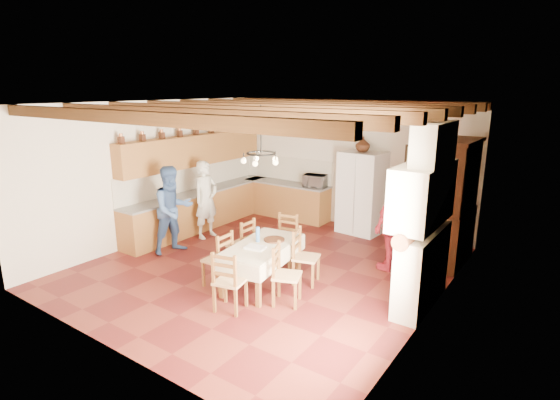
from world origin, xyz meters
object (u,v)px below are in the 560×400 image
(hutch, at_px, (455,203))
(chair_right_near, at_px, (287,275))
(person_man, at_px, (206,200))
(person_woman_blue, at_px, (173,210))
(chair_end_far, at_px, (284,240))
(person_woman_red, at_px, (393,224))
(chair_right_far, at_px, (306,256))
(chair_end_near, at_px, (230,280))
(dining_table, at_px, (262,249))
(chair_left_far, at_px, (241,243))
(refrigerator, at_px, (362,193))
(microwave, at_px, (315,181))
(chair_left_near, at_px, (218,258))

(hutch, xyz_separation_m, chair_right_near, (-1.65, -3.10, -0.70))
(person_man, xyz_separation_m, person_woman_blue, (0.11, -1.04, 0.02))
(chair_end_far, distance_m, person_woman_red, 2.01)
(chair_right_far, bearing_deg, person_man, 60.87)
(chair_end_far, relative_size, person_woman_red, 0.56)
(hutch, relative_size, chair_right_far, 2.46)
(person_man, height_order, person_woman_blue, person_woman_blue)
(chair_end_near, distance_m, person_man, 3.46)
(dining_table, xyz_separation_m, chair_left_far, (-0.74, 0.32, -0.15))
(dining_table, distance_m, chair_end_near, 1.00)
(chair_right_far, bearing_deg, refrigerator, -7.72)
(person_woman_red, bearing_deg, microwave, -108.78)
(refrigerator, xyz_separation_m, person_woman_blue, (-2.56, -3.34, -0.05))
(hutch, distance_m, person_woman_blue, 5.42)
(person_woman_blue, distance_m, person_woman_red, 4.28)
(refrigerator, relative_size, dining_table, 1.08)
(chair_right_near, bearing_deg, chair_left_far, 44.64)
(hutch, distance_m, person_man, 5.11)
(hutch, xyz_separation_m, chair_left_near, (-2.97, -3.23, -0.70))
(chair_end_far, distance_m, person_man, 2.35)
(dining_table, height_order, person_woman_blue, person_woman_blue)
(hutch, bearing_deg, chair_right_far, -126.51)
(chair_right_far, distance_m, person_woman_red, 1.75)
(chair_right_near, distance_m, chair_right_far, 0.81)
(chair_right_near, bearing_deg, chair_end_near, 116.72)
(hutch, xyz_separation_m, microwave, (-3.46, 0.79, -0.13))
(chair_end_far, bearing_deg, person_woman_blue, -170.29)
(hutch, relative_size, dining_table, 1.36)
(person_woman_blue, bearing_deg, chair_left_far, -72.66)
(refrigerator, distance_m, person_man, 3.52)
(chair_right_far, xyz_separation_m, chair_end_near, (-0.44, -1.45, 0.00))
(refrigerator, relative_size, chair_end_far, 1.95)
(chair_end_far, height_order, person_man, person_man)
(hutch, distance_m, chair_left_far, 4.03)
(person_woman_blue, bearing_deg, refrigerator, -24.68)
(chair_left_far, relative_size, chair_right_far, 1.00)
(microwave, bearing_deg, person_man, -131.70)
(chair_end_far, bearing_deg, person_woman_red, 18.96)
(dining_table, distance_m, chair_right_far, 0.76)
(chair_right_far, bearing_deg, microwave, 13.06)
(microwave, bearing_deg, chair_end_near, -85.52)
(chair_left_near, xyz_separation_m, chair_end_far, (0.40, 1.40, 0.00))
(person_woman_red, bearing_deg, chair_right_far, -20.86)
(refrigerator, bearing_deg, chair_left_near, -96.24)
(chair_right_near, relative_size, person_man, 0.56)
(refrigerator, xyz_separation_m, person_man, (-2.67, -2.30, -0.07))
(chair_left_far, bearing_deg, person_man, -117.67)
(chair_end_near, xyz_separation_m, chair_end_far, (-0.33, 1.92, 0.00))
(chair_right_near, bearing_deg, chair_end_far, 14.45)
(dining_table, relative_size, chair_end_near, 1.81)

